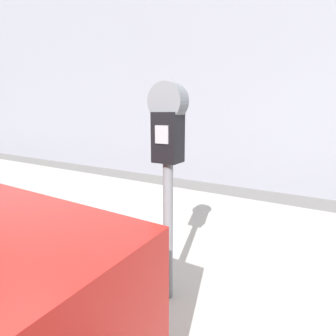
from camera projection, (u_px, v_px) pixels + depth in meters
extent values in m
cube|color=#ADAAA3|center=(175.00, 232.00, 2.96)|extent=(24.00, 2.80, 0.13)
cube|color=gray|center=(247.00, 34.00, 4.59)|extent=(24.00, 0.30, 5.47)
cylinder|color=slate|center=(168.00, 233.00, 1.73)|extent=(0.06, 0.06, 0.95)
cube|color=black|center=(168.00, 138.00, 1.60)|extent=(0.16, 0.14, 0.31)
cube|color=gray|center=(162.00, 135.00, 1.53)|extent=(0.09, 0.01, 0.11)
cylinder|color=slate|center=(168.00, 101.00, 1.56)|extent=(0.23, 0.11, 0.23)
cylinder|color=black|center=(19.00, 314.00, 1.37)|extent=(0.70, 0.23, 0.70)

